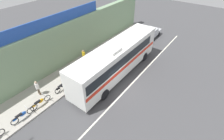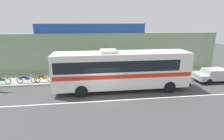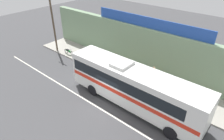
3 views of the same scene
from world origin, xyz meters
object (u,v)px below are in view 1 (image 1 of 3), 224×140
at_px(motorcycle_purple, 40,102).
at_px(motorcycle_black, 63,86).
at_px(pedestrian_near_shop, 68,73).
at_px(motorcycle_green, 22,115).
at_px(pedestrian_by_curb, 37,87).
at_px(intercity_bus, 117,58).
at_px(parked_car, 150,33).
at_px(pedestrian_far_left, 84,55).

relative_size(motorcycle_purple, motorcycle_black, 1.01).
bearing_deg(pedestrian_near_shop, motorcycle_green, -173.58).
bearing_deg(pedestrian_by_curb, intercity_bus, -29.79).
distance_m(motorcycle_black, pedestrian_near_shop, 1.49).
xyz_separation_m(intercity_bus, motorcycle_black, (-5.09, 2.68, -1.50)).
relative_size(parked_car, pedestrian_by_curb, 2.69).
xyz_separation_m(parked_car, pedestrian_by_curb, (-17.08, 2.90, 0.32)).
distance_m(intercity_bus, pedestrian_near_shop, 5.08).
bearing_deg(parked_car, pedestrian_far_left, 162.60).
height_order(parked_car, motorcycle_black, parked_car).
bearing_deg(intercity_bus, motorcycle_black, 152.20).
bearing_deg(pedestrian_by_curb, motorcycle_green, -151.53).
distance_m(motorcycle_purple, pedestrian_near_shop, 3.82).
relative_size(pedestrian_far_left, pedestrian_near_shop, 0.98).
relative_size(parked_car, pedestrian_far_left, 2.73).
bearing_deg(pedestrian_near_shop, motorcycle_black, -156.98).
relative_size(motorcycle_black, motorcycle_green, 0.99).
bearing_deg(intercity_bus, pedestrian_near_shop, 139.58).
bearing_deg(intercity_bus, parked_car, 5.63).
xyz_separation_m(parked_car, motorcycle_green, (-19.45, 1.61, -0.17)).
bearing_deg(pedestrian_near_shop, motorcycle_purple, -171.28).
relative_size(parked_car, motorcycle_green, 2.22).
height_order(motorcycle_black, pedestrian_by_curb, pedestrian_by_curb).
relative_size(parked_car, motorcycle_black, 2.25).
height_order(parked_car, pedestrian_near_shop, pedestrian_near_shop).
bearing_deg(motorcycle_black, pedestrian_far_left, 19.98).
height_order(pedestrian_by_curb, pedestrian_near_shop, pedestrian_near_shop).
bearing_deg(intercity_bus, motorcycle_green, 164.07).
height_order(motorcycle_purple, pedestrian_far_left, pedestrian_far_left).
bearing_deg(intercity_bus, motorcycle_purple, 160.57).
relative_size(motorcycle_purple, pedestrian_far_left, 1.23).
height_order(parked_car, pedestrian_far_left, pedestrian_far_left).
distance_m(intercity_bus, pedestrian_far_left, 4.51).
bearing_deg(motorcycle_black, intercity_bus, -27.80).
bearing_deg(motorcycle_black, motorcycle_green, -179.18).
bearing_deg(parked_car, motorcycle_black, 173.79).
bearing_deg(motorcycle_black, parked_car, -6.21).
height_order(motorcycle_black, pedestrian_near_shop, pedestrian_near_shop).
xyz_separation_m(intercity_bus, parked_car, (10.26, 1.01, -1.33)).
relative_size(parked_car, motorcycle_purple, 2.22).
bearing_deg(pedestrian_by_curb, pedestrian_far_left, 4.14).
bearing_deg(parked_car, intercity_bus, -174.37).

